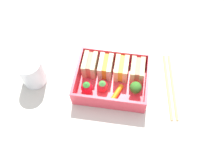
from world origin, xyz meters
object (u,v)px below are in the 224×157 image
sandwich_center_left (106,67)px  carrot_stick_far_left (117,93)px  broccoli_floret (136,88)px  strawberry_left (87,87)px  chopstick_pair (170,85)px  sandwich_left (90,65)px  strawberry_far_left (102,86)px  sandwich_center (121,69)px  sandwich_center_right (137,70)px  drinking_glass (32,72)px

sandwich_center_left → carrot_stick_far_left: sandwich_center_left is taller
broccoli_floret → carrot_stick_far_left: bearing=-167.3°
strawberry_left → chopstick_pair: strawberry_left is taller
sandwich_center_left → chopstick_pair: (16.88, -1.38, -3.10)cm
sandwich_left → chopstick_pair: size_ratio=0.29×
strawberry_left → broccoli_floret: 11.84cm
strawberry_far_left → strawberry_left: bearing=-165.9°
sandwich_center_left → strawberry_left: size_ratio=1.59×
sandwich_center → strawberry_far_left: (-4.01, -5.24, -0.73)cm
strawberry_left → broccoli_floret: size_ratio=0.84×
sandwich_left → strawberry_left: (0.28, -6.17, -0.68)cm
strawberry_far_left → broccoli_floret: size_ratio=0.81×
sandwich_center → chopstick_pair: sandwich_center is taller
strawberry_left → sandwich_center: bearing=38.6°
broccoli_floret → chopstick_pair: (8.84, 3.79, -3.44)cm
sandwich_left → strawberry_left: 6.22cm
strawberry_far_left → chopstick_pair: bearing=12.9°
sandwich_center_right → strawberry_left: 13.27cm
sandwich_left → sandwich_center_left: size_ratio=1.00×
sandwich_center_left → strawberry_left: (-3.72, -6.17, -0.68)cm
sandwich_center_left → strawberry_far_left: sandwich_center_left is taller
strawberry_far_left → broccoli_floret: bearing=0.5°
sandwich_center → sandwich_center_right: (4.00, 0.00, 0.00)cm
sandwich_left → strawberry_left: bearing=-87.4°
sandwich_left → chopstick_pair: sandwich_left is taller
sandwich_left → broccoli_floret: sandwich_left is taller
chopstick_pair → sandwich_center_left: bearing=175.3°
sandwich_center_left → sandwich_center_right: same height
broccoli_floret → sandwich_left: bearing=156.8°
sandwich_center → broccoli_floret: sandwich_center is taller
strawberry_far_left → sandwich_center_left: bearing=89.9°
chopstick_pair → broccoli_floret: bearing=-156.8°
strawberry_far_left → drinking_glass: size_ratio=0.45×
sandwich_center_left → chopstick_pair: size_ratio=0.29×
sandwich_center_right → carrot_stick_far_left: size_ratio=1.17×
broccoli_floret → chopstick_pair: broccoli_floret is taller
sandwich_center_left → sandwich_center_right: 8.00cm
sandwich_center → strawberry_far_left: 6.64cm
sandwich_center → strawberry_left: size_ratio=1.59×
strawberry_left → carrot_stick_far_left: strawberry_left is taller
strawberry_left → sandwich_center_right: bearing=27.8°
sandwich_center_left → sandwich_center_right: (8.00, 0.00, 0.00)cm
sandwich_center_right → strawberry_left: size_ratio=1.59×
sandwich_center_left → sandwich_left: bearing=180.0°
sandwich_center → chopstick_pair: size_ratio=0.29×
sandwich_left → strawberry_far_left: sandwich_left is taller
sandwich_center_left → sandwich_center: (4.00, 0.00, 0.00)cm
sandwich_center_left → strawberry_left: sandwich_center_left is taller
sandwich_center_right → broccoli_floret: size_ratio=1.33×
strawberry_far_left → broccoli_floret: 8.12cm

